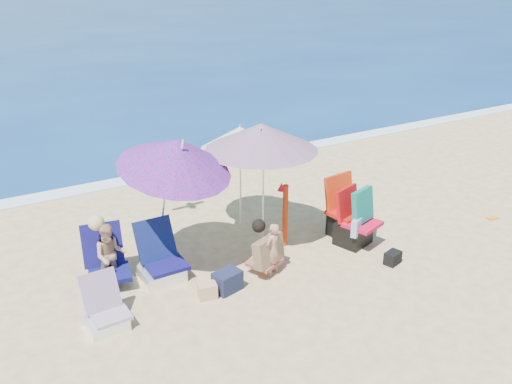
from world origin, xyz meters
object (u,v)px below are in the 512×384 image
umbrella_turquoise (261,137)px  camp_chair_right (355,224)px  umbrella_blue (176,155)px  chair_navy (161,264)px  person_left (109,254)px  chair_rainbow (106,314)px  umbrella_striped (240,138)px  furled_umbrella (284,210)px  person_center (269,249)px  camp_chair_left (347,218)px

umbrella_turquoise → camp_chair_right: size_ratio=2.38×
umbrella_blue → chair_navy: 1.65m
camp_chair_right → person_left: size_ratio=0.94×
chair_rainbow → umbrella_striped: bearing=30.3°
furled_umbrella → chair_rainbow: furled_umbrella is taller
furled_umbrella → umbrella_striped: bearing=101.7°
umbrella_blue → person_center: (1.06, -0.78, -1.42)m
umbrella_blue → person_center: bearing=-36.4°
umbrella_blue → chair_navy: bearing=-172.2°
umbrella_striped → person_left: umbrella_striped is taller
chair_navy → camp_chair_right: camp_chair_right is taller
chair_navy → chair_rainbow: 1.29m
umbrella_striped → umbrella_blue: size_ratio=0.82×
umbrella_turquoise → camp_chair_left: size_ratio=2.28×
umbrella_striped → camp_chair_right: (1.26, -1.58, -1.24)m
chair_navy → chair_rainbow: (-1.04, -0.76, -0.04)m
person_left → chair_rainbow: bearing=-109.8°
umbrella_blue → camp_chair_left: (2.85, -0.38, -1.52)m
camp_chair_right → umbrella_turquoise: bearing=145.8°
umbrella_striped → person_center: umbrella_striped is taller
umbrella_blue → furled_umbrella: bearing=-6.0°
furled_umbrella → chair_rainbow: bearing=-168.5°
chair_navy → camp_chair_left: (3.21, -0.33, 0.10)m
umbrella_striped → chair_rainbow: bearing=-149.7°
umbrella_striped → person_center: (-0.43, -1.66, -1.19)m
umbrella_striped → camp_chair_right: 2.37m
camp_chair_left → camp_chair_right: (-0.10, -0.32, 0.05)m
chair_rainbow → person_left: 1.06m
chair_navy → camp_chair_left: camp_chair_left is taller
umbrella_blue → camp_chair_left: bearing=-7.6°
umbrella_blue → camp_chair_left: umbrella_blue is taller
chair_rainbow → camp_chair_left: bearing=5.7°
umbrella_turquoise → person_center: size_ratio=2.82×
umbrella_striped → chair_rainbow: (-2.89, -1.69, -1.42)m
person_center → person_left: 2.31m
umbrella_blue → person_center: size_ratio=2.65×
chair_rainbow → camp_chair_right: (4.15, 0.11, 0.18)m
umbrella_blue → person_left: (-1.06, 0.15, -1.35)m
umbrella_striped → furled_umbrella: (0.22, -1.06, -0.95)m
umbrella_turquoise → camp_chair_right: 2.12m
chair_rainbow → person_center: bearing=0.8°
person_center → camp_chair_right: bearing=2.6°
umbrella_turquoise → umbrella_blue: size_ratio=1.06×
umbrella_striped → camp_chair_right: size_ratio=1.83×
umbrella_turquoise → person_center: umbrella_turquoise is taller
umbrella_turquoise → furled_umbrella: size_ratio=2.01×
chair_navy → person_center: (1.42, -0.73, 0.19)m
person_center → umbrella_turquoise: bearing=66.2°
person_center → furled_umbrella: bearing=42.6°
person_center → umbrella_striped: bearing=75.3°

